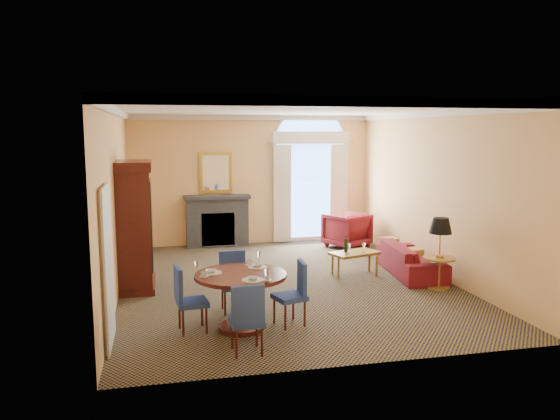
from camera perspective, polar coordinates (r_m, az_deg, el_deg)
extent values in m
plane|color=#111235|center=(10.32, 0.61, -7.55)|extent=(7.50, 7.50, 0.00)
cube|color=#F7BF76|center=(13.66, -2.97, 3.15)|extent=(6.00, 0.04, 3.20)
cube|color=#F7BF76|center=(9.77, -16.77, 0.78)|extent=(0.04, 7.50, 3.20)
cube|color=#F7BF76|center=(11.08, 15.92, 1.66)|extent=(0.04, 7.50, 3.20)
cube|color=white|center=(9.94, 0.64, 10.49)|extent=(6.00, 7.50, 0.04)
cube|color=silver|center=(9.94, 0.64, 10.15)|extent=(6.00, 7.50, 0.12)
cube|color=silver|center=(7.52, -17.57, -5.84)|extent=(0.08, 0.90, 2.06)
cube|color=#393D43|center=(13.47, -6.58, -1.25)|extent=(1.50, 0.40, 1.20)
cube|color=#393D43|center=(13.35, -6.61, 1.44)|extent=(1.60, 0.46, 0.08)
cube|color=gold|center=(13.50, -6.74, 3.90)|extent=(0.80, 0.04, 1.00)
cube|color=white|center=(13.48, -6.73, 3.89)|extent=(0.64, 0.02, 0.84)
cube|color=silver|center=(14.01, 3.11, 1.84)|extent=(1.90, 0.04, 2.50)
cube|color=#85AFDF|center=(14.00, 3.12, 1.83)|extent=(1.70, 0.02, 2.30)
cylinder|color=silver|center=(13.92, 3.15, 6.96)|extent=(1.90, 0.04, 1.90)
cube|color=beige|center=(13.71, 0.23, 1.71)|extent=(0.45, 0.06, 2.45)
cube|color=beige|center=(14.11, 6.18, 1.85)|extent=(0.45, 0.06, 2.45)
cube|color=beige|center=(13.81, 3.30, 7.57)|extent=(2.00, 0.08, 0.30)
cube|color=#3A110D|center=(10.05, -14.96, -2.05)|extent=(0.58, 1.06, 2.12)
cube|color=#3A110D|center=(9.92, -15.21, 4.49)|extent=(0.66, 1.17, 0.17)
cube|color=#3A110D|center=(10.28, -14.75, -7.59)|extent=(0.66, 1.17, 0.11)
cylinder|color=#3A110D|center=(7.76, -4.14, -6.83)|extent=(1.30, 1.30, 0.05)
cylinder|color=#3A110D|center=(7.88, -4.11, -9.71)|extent=(0.17, 0.17, 0.77)
cylinder|color=#3A110D|center=(7.99, -4.08, -12.11)|extent=(0.65, 0.65, 0.07)
cylinder|color=silver|center=(8.08, -2.39, -5.97)|extent=(0.29, 0.29, 0.01)
imported|color=silver|center=(8.07, -2.39, -5.80)|extent=(0.15, 0.15, 0.04)
imported|color=silver|center=(8.23, -3.16, -5.46)|extent=(0.09, 0.09, 0.07)
cylinder|color=silver|center=(7.81, -7.18, -6.53)|extent=(0.29, 0.29, 0.01)
imported|color=silver|center=(7.80, -7.18, -6.35)|extent=(0.15, 0.15, 0.04)
imported|color=silver|center=(7.64, -7.94, -6.60)|extent=(0.09, 0.09, 0.07)
cylinder|color=silver|center=(7.39, -2.86, -7.33)|extent=(0.29, 0.29, 0.01)
imported|color=silver|center=(7.38, -2.86, -7.15)|extent=(0.15, 0.15, 0.04)
imported|color=silver|center=(7.39, -1.33, -7.02)|extent=(0.09, 0.09, 0.07)
cube|color=navy|center=(8.63, -4.84, -7.89)|extent=(0.42, 0.42, 0.07)
cube|color=navy|center=(8.74, -5.01, -5.84)|extent=(0.42, 0.07, 0.50)
cylinder|color=#3A110D|center=(8.87, -3.92, -8.95)|extent=(0.03, 0.03, 0.38)
cylinder|color=#3A110D|center=(8.83, -6.03, -9.06)|extent=(0.03, 0.03, 0.38)
cylinder|color=#3A110D|center=(8.57, -3.57, -9.58)|extent=(0.03, 0.03, 0.38)
cylinder|color=#3A110D|center=(8.52, -5.75, -9.70)|extent=(0.03, 0.03, 0.38)
cube|color=navy|center=(7.08, -3.50, -11.53)|extent=(0.43, 0.43, 0.07)
cube|color=navy|center=(6.81, -3.36, -9.92)|extent=(0.42, 0.09, 0.50)
cylinder|color=#3A110D|center=(6.99, -4.59, -13.81)|extent=(0.03, 0.03, 0.38)
cylinder|color=#3A110D|center=(7.04, -1.90, -13.60)|extent=(0.03, 0.03, 0.38)
cylinder|color=#3A110D|center=(7.29, -5.01, -12.86)|extent=(0.03, 0.03, 0.38)
cylinder|color=#3A110D|center=(7.34, -2.44, -12.68)|extent=(0.03, 0.03, 0.38)
cube|color=navy|center=(8.03, 0.99, -9.09)|extent=(0.52, 0.52, 0.07)
cube|color=navy|center=(8.01, 2.31, -7.13)|extent=(0.08, 0.42, 0.50)
cylinder|color=#3A110D|center=(8.05, 2.60, -10.75)|extent=(0.03, 0.03, 0.38)
cylinder|color=#3A110D|center=(8.31, 1.39, -10.12)|extent=(0.03, 0.03, 0.38)
cylinder|color=#3A110D|center=(7.89, 0.57, -11.14)|extent=(0.03, 0.03, 0.38)
cylinder|color=#3A110D|center=(8.16, -0.60, -10.48)|extent=(0.03, 0.03, 0.38)
cube|color=navy|center=(7.89, -9.13, -9.53)|extent=(0.46, 0.46, 0.07)
cube|color=navy|center=(7.82, -10.58, -7.64)|extent=(0.12, 0.42, 0.50)
cylinder|color=#3A110D|center=(8.09, -10.46, -10.80)|extent=(0.03, 0.03, 0.38)
cylinder|color=#3A110D|center=(7.78, -10.09, -11.56)|extent=(0.03, 0.03, 0.38)
cylinder|color=#3A110D|center=(8.14, -8.15, -10.62)|extent=(0.03, 0.03, 0.38)
cylinder|color=#3A110D|center=(7.83, -7.69, -11.37)|extent=(0.03, 0.03, 0.38)
imported|color=maroon|center=(11.12, 13.52, -5.03)|extent=(1.03, 2.14, 0.60)
imported|color=maroon|center=(13.39, 6.97, -2.10)|extent=(1.22, 1.23, 0.84)
cube|color=olive|center=(10.80, 7.80, -4.50)|extent=(1.03, 0.77, 0.05)
cylinder|color=olive|center=(10.56, 6.13, -6.08)|extent=(0.05, 0.05, 0.41)
cylinder|color=olive|center=(10.83, 10.05, -5.80)|extent=(0.05, 0.05, 0.41)
cylinder|color=olive|center=(10.90, 5.50, -5.62)|extent=(0.05, 0.05, 0.41)
cylinder|color=olive|center=(11.16, 9.33, -5.36)|extent=(0.05, 0.05, 0.41)
cylinder|color=olive|center=(10.22, 16.30, -4.86)|extent=(0.57, 0.57, 0.04)
cylinder|color=olive|center=(10.29, 16.24, -6.41)|extent=(0.08, 0.08, 0.53)
cylinder|color=olive|center=(10.35, 16.18, -7.73)|extent=(0.42, 0.42, 0.04)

